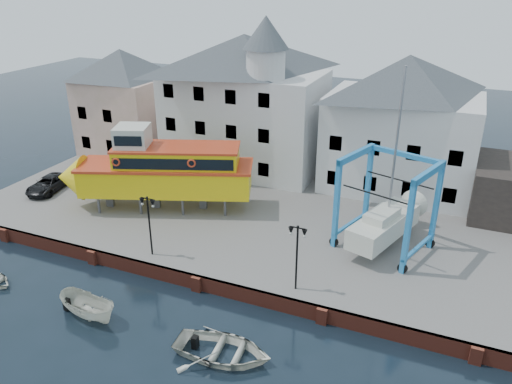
% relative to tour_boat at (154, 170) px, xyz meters
% --- Properties ---
extents(ground, '(140.00, 140.00, 0.00)m').
position_rel_tour_boat_xyz_m(ground, '(7.72, -7.50, -4.12)').
color(ground, black).
rests_on(ground, ground).
extents(hardstanding, '(44.00, 22.00, 1.00)m').
position_rel_tour_boat_xyz_m(hardstanding, '(7.72, 3.50, -3.62)').
color(hardstanding, '#625E59').
rests_on(hardstanding, ground).
extents(quay_wall, '(44.00, 0.47, 1.00)m').
position_rel_tour_boat_xyz_m(quay_wall, '(7.72, -7.40, -3.62)').
color(quay_wall, maroon).
rests_on(quay_wall, ground).
extents(building_pink, '(8.00, 7.00, 10.30)m').
position_rel_tour_boat_xyz_m(building_pink, '(-10.28, 10.50, 2.03)').
color(building_pink, tan).
rests_on(building_pink, hardstanding).
extents(building_white_main, '(14.00, 8.30, 14.00)m').
position_rel_tour_boat_xyz_m(building_white_main, '(2.85, 10.89, 3.22)').
color(building_white_main, silver).
rests_on(building_white_main, hardstanding).
extents(building_white_right, '(12.00, 8.00, 11.20)m').
position_rel_tour_boat_xyz_m(building_white_right, '(16.72, 11.50, 2.48)').
color(building_white_right, silver).
rests_on(building_white_right, hardstanding).
extents(lamp_post_left, '(1.12, 0.32, 4.20)m').
position_rel_tour_boat_xyz_m(lamp_post_left, '(3.72, -6.30, 0.05)').
color(lamp_post_left, black).
rests_on(lamp_post_left, hardstanding).
extents(lamp_post_right, '(1.12, 0.32, 4.20)m').
position_rel_tour_boat_xyz_m(lamp_post_right, '(13.72, -6.30, 0.05)').
color(lamp_post_right, black).
rests_on(lamp_post_right, hardstanding).
extents(tour_boat, '(15.50, 8.69, 6.62)m').
position_rel_tour_boat_xyz_m(tour_boat, '(0.00, 0.00, 0.00)').
color(tour_boat, '#59595E').
rests_on(tour_boat, hardstanding).
extents(travel_lift, '(6.70, 8.23, 12.07)m').
position_rel_tour_boat_xyz_m(travel_lift, '(17.74, 1.33, -1.10)').
color(travel_lift, '#176AA8').
rests_on(travel_lift, hardstanding).
extents(van, '(2.78, 4.74, 1.24)m').
position_rel_tour_boat_xyz_m(van, '(-10.25, -0.92, -2.50)').
color(van, black).
rests_on(van, hardstanding).
extents(motorboat_a, '(4.22, 2.10, 1.56)m').
position_rel_tour_boat_xyz_m(motorboat_a, '(3.32, -12.20, -4.12)').
color(motorboat_a, beige).
rests_on(motorboat_a, ground).
extents(motorboat_b, '(5.46, 4.14, 1.06)m').
position_rel_tour_boat_xyz_m(motorboat_b, '(11.79, -12.10, -4.12)').
color(motorboat_b, beige).
rests_on(motorboat_b, ground).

